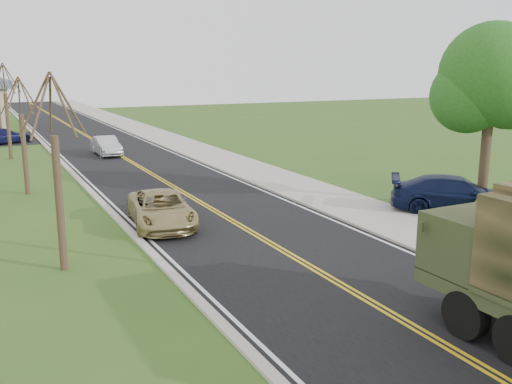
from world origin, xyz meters
TOP-DOWN VIEW (x-y plane):
  - ground at (0.00, 0.00)m, footprint 160.00×160.00m
  - road at (0.00, 40.00)m, footprint 8.00×120.00m
  - curb_right at (4.15, 40.00)m, footprint 0.30×120.00m
  - sidewalk_right at (5.90, 40.00)m, footprint 3.20×120.00m
  - curb_left at (-4.15, 40.00)m, footprint 0.30×120.00m
  - leafy_tree at (11.00, 10.01)m, footprint 4.83×4.50m
  - bare_tree_a at (-7.00, 10.00)m, footprint 1.93×2.26m
  - bare_tree_b at (-7.00, 22.00)m, footprint 1.83×2.14m
  - bare_tree_c at (-7.00, 34.00)m, footprint 2.04×2.39m
  - suv_champagne at (-2.77, 13.48)m, footprint 2.92×5.17m
  - sedan_silver at (-0.80, 32.84)m, footprint 1.50×4.07m
  - pickup_navy at (9.22, 9.84)m, footprint 5.64×5.15m
  - lot_car_navy at (-6.96, 42.66)m, footprint 4.72×3.44m

SIDE VIEW (x-z plane):
  - ground at x=0.00m, z-range 0.00..0.00m
  - road at x=0.00m, z-range 0.00..0.01m
  - sidewalk_right at x=5.90m, z-range 0.00..0.10m
  - curb_left at x=-4.15m, z-range 0.00..0.10m
  - curb_right at x=4.15m, z-range 0.00..0.12m
  - lot_car_navy at x=-6.96m, z-range 0.00..1.27m
  - sedan_silver at x=-0.80m, z-range 0.00..1.33m
  - suv_champagne at x=-2.77m, z-range 0.00..1.36m
  - pickup_navy at x=9.22m, z-range 0.00..1.58m
  - bare_tree_b at x=-7.00m, z-range -0.39..5.34m
  - bare_tree_a at x=-7.00m, z-range -0.41..5.66m
  - bare_tree_c at x=-7.00m, z-range -0.44..5.99m
  - leafy_tree at x=11.00m, z-range 1.44..9.54m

